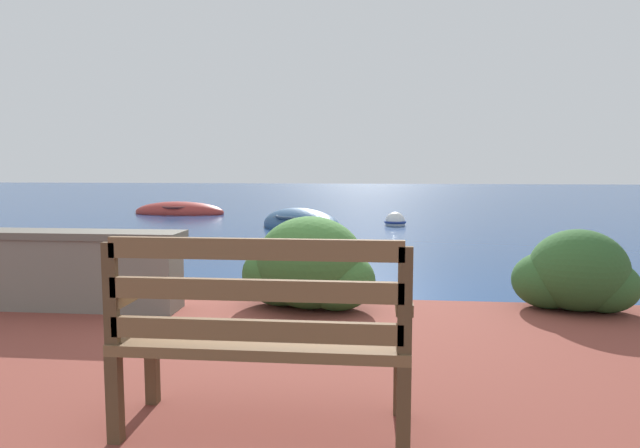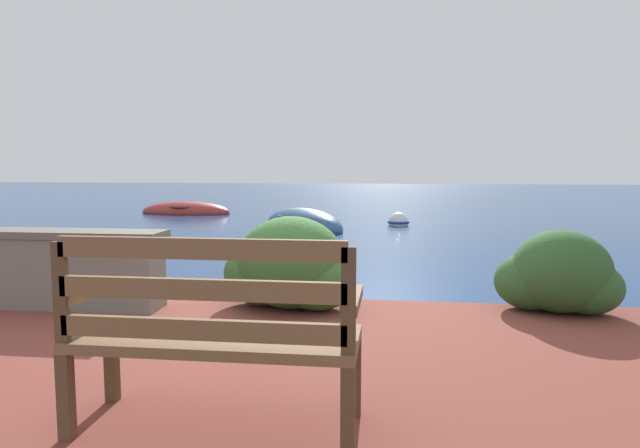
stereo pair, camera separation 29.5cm
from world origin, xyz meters
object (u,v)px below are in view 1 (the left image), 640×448
(park_bench, at_px, (262,331))
(rowboat_mid, at_px, (179,212))
(rowboat_nearest, at_px, (301,226))
(mooring_buoy, at_px, (395,222))

(park_bench, bearing_deg, rowboat_mid, 107.37)
(rowboat_nearest, bearing_deg, park_bench, 143.20)
(park_bench, distance_m, mooring_buoy, 11.38)
(park_bench, xyz_separation_m, mooring_buoy, (0.93, 11.33, -0.62))
(rowboat_nearest, relative_size, mooring_buoy, 4.95)
(park_bench, height_order, rowboat_nearest, park_bench)
(rowboat_nearest, height_order, rowboat_mid, rowboat_nearest)
(rowboat_nearest, relative_size, rowboat_mid, 0.93)
(park_bench, xyz_separation_m, rowboat_mid, (-5.41, 13.97, -0.65))
(mooring_buoy, bearing_deg, rowboat_nearest, -153.85)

